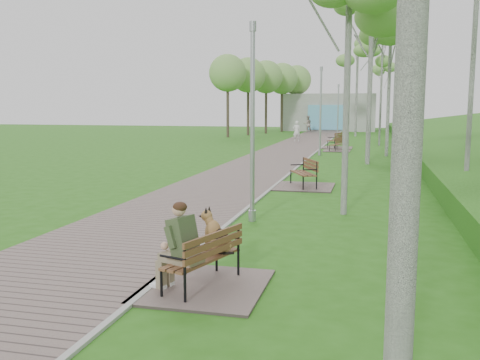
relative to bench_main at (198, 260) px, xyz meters
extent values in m
plane|color=#276013|center=(-0.68, 1.58, -0.44)|extent=(120.00, 120.00, 0.00)
cube|color=#74625E|center=(-2.43, 23.08, -0.42)|extent=(3.50, 67.00, 0.04)
cube|color=#999993|center=(-0.68, 23.08, -0.41)|extent=(0.10, 67.00, 0.05)
cube|color=#9E9E99|center=(-2.18, 52.58, 1.56)|extent=(10.00, 5.00, 4.00)
cube|color=#5EABD1|center=(-2.18, 49.98, 1.06)|extent=(4.00, 0.20, 2.60)
cube|color=#74625E|center=(0.09, 0.05, -0.42)|extent=(1.79, 1.99, 0.04)
cube|color=brown|center=(0.04, 0.05, 0.01)|extent=(0.88, 1.56, 0.04)
cube|color=brown|center=(0.27, -0.02, 0.28)|extent=(0.49, 1.43, 0.33)
cube|color=#74625E|center=(0.32, 10.38, -0.42)|extent=(1.92, 2.13, 0.04)
cube|color=brown|center=(0.27, 10.38, 0.04)|extent=(1.09, 1.66, 0.04)
cube|color=brown|center=(0.50, 10.49, 0.33)|extent=(0.69, 1.48, 0.35)
cube|color=#74625E|center=(0.46, 25.25, -0.42)|extent=(1.58, 1.76, 0.04)
cube|color=brown|center=(0.41, 25.25, -0.04)|extent=(0.78, 1.38, 0.04)
cube|color=brown|center=(0.61, 25.18, 0.20)|extent=(0.43, 1.27, 0.29)
cube|color=#74625E|center=(0.27, 27.79, -0.42)|extent=(2.02, 2.24, 0.04)
cube|color=brown|center=(0.22, 27.79, 0.07)|extent=(1.01, 1.75, 0.04)
cube|color=brown|center=(0.48, 27.70, 0.37)|extent=(0.57, 1.61, 0.37)
cylinder|color=#999CA1|center=(-0.23, 4.79, -0.30)|extent=(0.18, 0.18, 0.27)
cylinder|color=#999CA1|center=(-0.23, 4.79, 1.79)|extent=(0.11, 0.11, 4.45)
cylinder|color=#999CA1|center=(-0.23, 4.79, 4.06)|extent=(0.16, 0.16, 0.22)
cylinder|color=#999CA1|center=(-0.28, 22.15, -0.30)|extent=(0.19, 0.19, 0.28)
cylinder|color=#999CA1|center=(-0.28, 22.15, 1.89)|extent=(0.11, 0.11, 4.65)
cylinder|color=#999CA1|center=(-0.28, 22.15, 4.26)|extent=(0.17, 0.17, 0.23)
cylinder|color=#999CA1|center=(-0.24, 36.90, -0.31)|extent=(0.17, 0.17, 0.26)
cylinder|color=#999CA1|center=(-0.24, 36.90, 1.71)|extent=(0.10, 0.10, 4.29)
cylinder|color=#999CA1|center=(-0.24, 36.90, 3.90)|extent=(0.15, 0.15, 0.21)
imported|color=white|center=(-3.07, 33.17, 0.36)|extent=(0.68, 0.56, 1.59)
imported|color=#A0958B|center=(-3.88, 47.28, 0.42)|extent=(1.01, 0.91, 1.72)
cylinder|color=silver|center=(1.83, 6.14, 3.29)|extent=(0.16, 0.16, 7.45)
cylinder|color=silver|center=(5.17, 9.17, 3.89)|extent=(0.17, 0.17, 8.66)
cylinder|color=silver|center=(2.32, 18.25, 3.91)|extent=(0.19, 0.19, 8.69)
ellipsoid|color=#7BAF54|center=(2.32, 18.25, 6.69)|extent=(2.76, 2.76, 3.82)
cylinder|color=silver|center=(2.30, 19.10, 3.74)|extent=(0.20, 0.20, 8.36)
ellipsoid|color=#7BAF54|center=(2.30, 19.10, 6.42)|extent=(2.83, 2.83, 3.68)
cylinder|color=silver|center=(3.28, 22.59, 3.72)|extent=(0.16, 0.16, 8.32)
ellipsoid|color=#7BAF54|center=(3.28, 22.59, 6.38)|extent=(2.34, 2.34, 3.66)
cylinder|color=silver|center=(2.99, 30.53, 3.62)|extent=(0.17, 0.17, 8.12)
ellipsoid|color=#7BAF54|center=(2.99, 30.53, 6.22)|extent=(2.40, 2.40, 3.57)
cylinder|color=silver|center=(1.07, 41.55, 3.95)|extent=(0.18, 0.18, 8.77)
ellipsoid|color=#7BAF54|center=(1.07, 41.55, 6.76)|extent=(2.57, 2.57, 3.86)
cylinder|color=silver|center=(3.36, 52.40, 3.72)|extent=(0.16, 0.16, 8.31)
ellipsoid|color=#7BAF54|center=(3.36, 52.40, 6.38)|extent=(2.26, 2.26, 3.66)
camera|label=1|loc=(2.45, -7.34, 2.28)|focal=40.00mm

